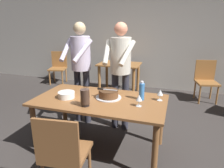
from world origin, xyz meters
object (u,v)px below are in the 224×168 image
at_px(wine_glass_far, 139,98).
at_px(background_chair_0, 206,79).
at_px(cake_knife, 103,89).
at_px(plate_stack, 66,95).
at_px(water_bottle, 142,91).
at_px(wine_glass_near, 160,93).
at_px(person_standing_beside, 81,62).
at_px(background_table, 119,70).
at_px(cake_on_platter, 109,94).
at_px(background_chair_1, 58,66).
at_px(chair_near_side, 63,152).
at_px(hurricane_lamp, 85,98).
at_px(main_dining_table, 100,106).
at_px(person_cutting_cake, 120,65).

relative_size(wine_glass_far, background_chair_0, 0.16).
bearing_deg(wine_glass_far, cake_knife, 163.55).
distance_m(plate_stack, water_bottle, 1.00).
relative_size(cake_knife, wine_glass_near, 1.88).
bearing_deg(plate_stack, person_standing_beside, 101.55).
distance_m(wine_glass_far, background_table, 2.67).
distance_m(wine_glass_far, background_chair_0, 2.79).
height_order(cake_on_platter, background_table, cake_on_platter).
distance_m(cake_knife, background_chair_1, 3.53).
height_order(plate_stack, chair_near_side, chair_near_side).
bearing_deg(wine_glass_far, person_standing_beside, 145.79).
bearing_deg(background_chair_1, background_chair_0, -2.86).
relative_size(wine_glass_near, hurricane_lamp, 0.69).
distance_m(plate_stack, background_table, 2.50).
bearing_deg(person_standing_beside, plate_stack, -78.45).
xyz_separation_m(cake_on_platter, plate_stack, (-0.54, -0.16, -0.01)).
height_order(plate_stack, wine_glass_near, wine_glass_near).
relative_size(wine_glass_near, chair_near_side, 0.16).
xyz_separation_m(main_dining_table, person_cutting_cake, (0.09, 0.66, 0.43)).
height_order(plate_stack, water_bottle, water_bottle).
distance_m(hurricane_lamp, chair_near_side, 0.67).
bearing_deg(cake_knife, person_standing_beside, 135.23).
distance_m(person_cutting_cake, chair_near_side, 1.61).
relative_size(water_bottle, background_chair_1, 0.28).
height_order(main_dining_table, water_bottle, water_bottle).
height_order(hurricane_lamp, background_table, hurricane_lamp).
xyz_separation_m(wine_glass_far, water_bottle, (-0.01, 0.23, 0.01)).
relative_size(main_dining_table, water_bottle, 6.83).
height_order(wine_glass_far, background_chair_0, background_chair_0).
bearing_deg(main_dining_table, person_cutting_cake, 82.65).
bearing_deg(cake_knife, water_bottle, 8.64).
bearing_deg(plate_stack, chair_near_side, -63.48).
relative_size(hurricane_lamp, background_chair_0, 0.23).
relative_size(chair_near_side, background_chair_0, 1.00).
bearing_deg(plate_stack, wine_glass_near, 13.29).
xyz_separation_m(person_cutting_cake, chair_near_side, (-0.16, -1.49, -0.58)).
height_order(hurricane_lamp, background_chair_0, hurricane_lamp).
bearing_deg(chair_near_side, wine_glass_far, 51.40).
xyz_separation_m(hurricane_lamp, background_chair_1, (-2.24, 2.95, -0.37)).
distance_m(wine_glass_near, water_bottle, 0.23).
height_order(main_dining_table, background_chair_1, background_chair_1).
relative_size(water_bottle, chair_near_side, 0.28).
bearing_deg(cake_knife, wine_glass_far, -16.45).
height_order(cake_on_platter, plate_stack, cake_on_platter).
bearing_deg(water_bottle, wine_glass_near, 10.92).
bearing_deg(wine_glass_near, plate_stack, -166.71).
distance_m(main_dining_table, background_table, 2.44).
bearing_deg(cake_knife, background_chair_1, 131.96).
distance_m(wine_glass_near, person_standing_beside, 1.46).
bearing_deg(wine_glass_near, hurricane_lamp, -151.25).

